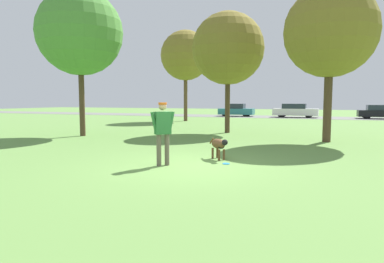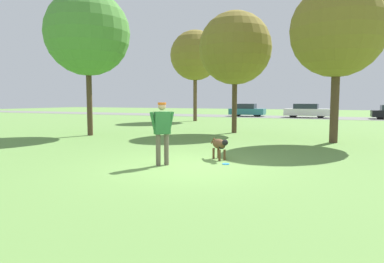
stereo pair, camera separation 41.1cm
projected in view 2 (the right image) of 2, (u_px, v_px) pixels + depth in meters
name	position (u px, v px, depth m)	size (l,w,h in m)	color
ground_plane	(188.00, 166.00, 9.39)	(120.00, 120.00, 0.00)	#608C42
far_road_strip	(305.00, 117.00, 35.45)	(120.00, 6.00, 0.01)	slate
person	(162.00, 128.00, 9.42)	(0.55, 0.57, 1.75)	#665B4C
dog	(220.00, 145.00, 10.37)	(0.82, 0.78, 0.65)	brown
frisbee	(226.00, 164.00, 9.65)	(0.21, 0.21, 0.02)	#268CE5
tree_mid_center	(235.00, 48.00, 18.51)	(3.93, 3.93, 6.58)	#4C3826
tree_near_right	(337.00, 31.00, 14.15)	(3.87, 3.87, 6.63)	#4C3826
tree_near_left	(88.00, 34.00, 17.10)	(4.21, 4.21, 7.24)	#4C3826
tree_far_left	(195.00, 56.00, 29.12)	(4.24, 4.24, 7.73)	brown
parked_car_teal	(247.00, 110.00, 38.02)	(3.93, 1.95, 1.41)	teal
parked_car_white	(307.00, 111.00, 35.11)	(4.54, 1.81, 1.43)	white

